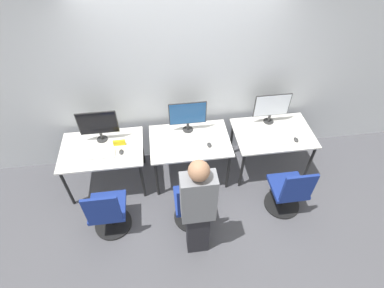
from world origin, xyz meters
name	(u,v)px	position (x,y,z in m)	size (l,w,h in m)	color
ground_plane	(193,193)	(0.00, 0.00, 0.00)	(20.00, 20.00, 0.00)	#4C4C51
wall_back	(185,77)	(0.00, 0.87, 1.40)	(12.00, 0.05, 2.80)	silver
desk_left	(103,152)	(-1.19, 0.37, 0.63)	(1.09, 0.74, 0.71)	silver
monitor_left	(98,125)	(-1.19, 0.55, 0.98)	(0.51, 0.15, 0.47)	#2D2D2D
keyboard_left	(101,154)	(-1.19, 0.25, 0.72)	(0.37, 0.16, 0.02)	silver
mouse_left	(121,152)	(-0.92, 0.26, 0.72)	(0.06, 0.09, 0.03)	#333333
office_chair_left	(108,213)	(-1.12, -0.41, 0.35)	(0.48, 0.48, 0.87)	black
desk_center	(190,144)	(0.00, 0.37, 0.63)	(1.09, 0.74, 0.71)	silver
monitor_center	(188,115)	(0.00, 0.59, 0.98)	(0.51, 0.15, 0.47)	#2D2D2D
keyboard_center	(191,148)	(0.00, 0.22, 0.72)	(0.37, 0.16, 0.02)	silver
mouse_center	(209,145)	(0.25, 0.24, 0.72)	(0.06, 0.09, 0.03)	#333333
office_chair_center	(192,206)	(-0.07, -0.44, 0.35)	(0.48, 0.48, 0.87)	black
person_center	(198,208)	(-0.06, -0.80, 0.85)	(0.36, 0.21, 1.57)	#232328
desk_right	(273,136)	(1.19, 0.37, 0.63)	(1.09, 0.74, 0.71)	silver
monitor_right	(272,107)	(1.19, 0.61, 0.98)	(0.51, 0.15, 0.47)	#2D2D2D
keyboard_right	(278,141)	(1.19, 0.20, 0.72)	(0.37, 0.16, 0.02)	silver
mouse_right	(296,140)	(1.44, 0.18, 0.72)	(0.06, 0.09, 0.03)	#333333
office_chair_right	(288,193)	(1.19, -0.41, 0.35)	(0.48, 0.48, 0.87)	black
placard_left	(119,143)	(-0.95, 0.41, 0.75)	(0.16, 0.03, 0.08)	yellow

